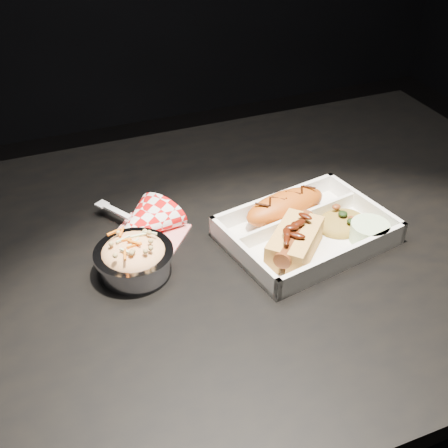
{
  "coord_description": "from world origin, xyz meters",
  "views": [
    {
      "loc": [
        -0.29,
        -0.65,
        1.3
      ],
      "look_at": [
        -0.04,
        -0.03,
        0.81
      ],
      "focal_mm": 45.0,
      "sensor_mm": 36.0,
      "label": 1
    }
  ],
  "objects": [
    {
      "name": "dining_table",
      "position": [
        0.0,
        0.0,
        0.66
      ],
      "size": [
        1.2,
        0.8,
        0.75
      ],
      "color": "black",
      "rests_on": "ground"
    },
    {
      "name": "fried_pastry",
      "position": [
        0.09,
        0.01,
        0.78
      ],
      "size": [
        0.16,
        0.09,
        0.05
      ],
      "primitive_type": "ellipsoid",
      "rotation": [
        0.0,
        0.0,
        0.18
      ],
      "color": "#C35613",
      "rests_on": "food_tray"
    },
    {
      "name": "foil_coleslaw_cup",
      "position": [
        -0.18,
        -0.02,
        0.78
      ],
      "size": [
        0.12,
        0.12,
        0.07
      ],
      "color": "silver",
      "rests_on": "dining_table"
    },
    {
      "name": "cupcake_liner",
      "position": [
        0.18,
        -0.09,
        0.77
      ],
      "size": [
        0.06,
        0.06,
        0.03
      ],
      "primitive_type": "cylinder",
      "color": "beige",
      "rests_on": "food_tray"
    },
    {
      "name": "fried_rice_mound",
      "position": [
        0.16,
        -0.04,
        0.77
      ],
      "size": [
        0.1,
        0.09,
        0.03
      ],
      "primitive_type": "ellipsoid",
      "rotation": [
        0.0,
        0.0,
        0.18
      ],
      "color": "#AA8631",
      "rests_on": "food_tray"
    },
    {
      "name": "hotdog",
      "position": [
        0.06,
        -0.08,
        0.78
      ],
      "size": [
        0.12,
        0.12,
        0.06
      ],
      "rotation": [
        0.0,
        0.0,
        0.77
      ],
      "color": "gold",
      "rests_on": "food_tray"
    },
    {
      "name": "napkin_fork",
      "position": [
        -0.14,
        0.07,
        0.77
      ],
      "size": [
        0.15,
        0.17,
        0.1
      ],
      "rotation": [
        0.0,
        0.0,
        -1.03
      ],
      "color": "red",
      "rests_on": "dining_table"
    },
    {
      "name": "food_tray",
      "position": [
        0.1,
        -0.04,
        0.76
      ],
      "size": [
        0.28,
        0.22,
        0.04
      ],
      "rotation": [
        0.0,
        0.0,
        0.18
      ],
      "color": "white",
      "rests_on": "dining_table"
    }
  ]
}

